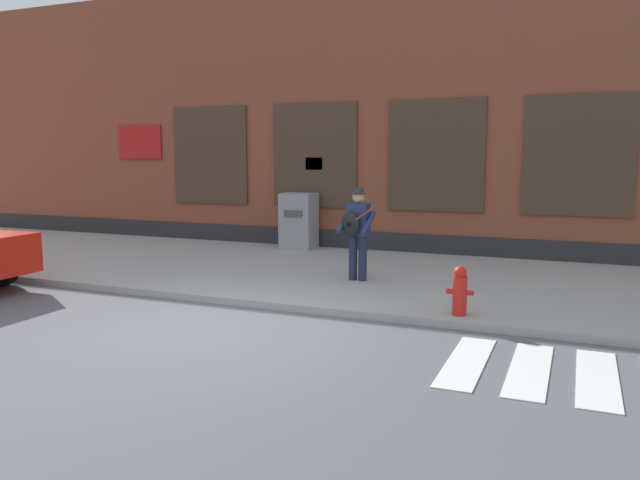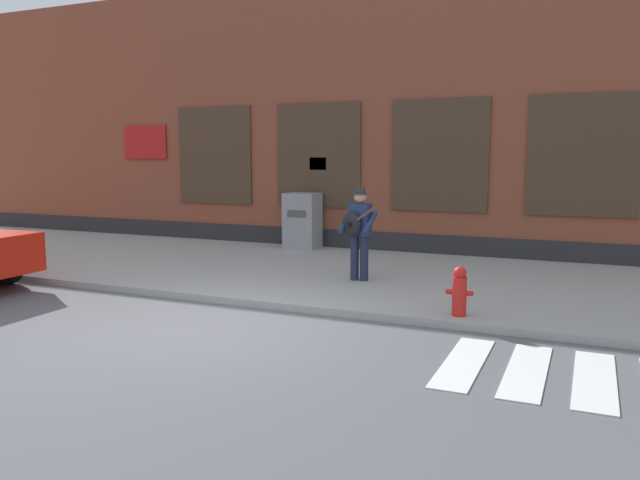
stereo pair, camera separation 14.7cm
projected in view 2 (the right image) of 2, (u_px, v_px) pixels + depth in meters
ground_plane at (210, 330)px, 8.43m from camera, size 160.00×160.00×0.00m
sidewalk at (329, 273)px, 12.21m from camera, size 28.00×5.72×0.11m
building_backdrop at (402, 119)px, 16.18m from camera, size 28.00×4.06×6.55m
busker at (358, 229)px, 11.05m from camera, size 0.71×0.56×1.65m
utility_box at (302, 221)px, 14.98m from camera, size 0.79×0.66×1.33m
fire_hydrant at (459, 291)px, 8.68m from camera, size 0.38×0.20×0.70m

